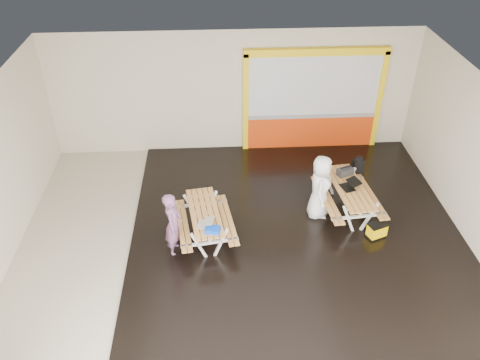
{
  "coord_description": "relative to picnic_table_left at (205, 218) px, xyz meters",
  "views": [
    {
      "loc": [
        -0.53,
        -8.27,
        7.4
      ],
      "look_at": [
        0.0,
        0.9,
        1.0
      ],
      "focal_mm": 36.37,
      "sensor_mm": 36.0,
      "label": 1
    }
  ],
  "objects": [
    {
      "name": "dark_case",
      "position": [
        2.85,
        0.73,
        -0.44
      ],
      "size": [
        0.47,
        0.43,
        0.14
      ],
      "primitive_type": "cube",
      "rotation": [
        0.0,
        0.0,
        0.47
      ],
      "color": "black",
      "rests_on": "deck"
    },
    {
      "name": "person_left",
      "position": [
        -0.66,
        -0.44,
        0.21
      ],
      "size": [
        0.44,
        0.61,
        1.54
      ],
      "primitive_type": "imported",
      "rotation": [
        0.0,
        0.0,
        1.44
      ],
      "color": "#70466A",
      "rests_on": "deck"
    },
    {
      "name": "picnic_table_left",
      "position": [
        0.0,
        0.0,
        0.0
      ],
      "size": [
        1.47,
        1.96,
        0.72
      ],
      "color": "#BE8747",
      "rests_on": "deck"
    },
    {
      "name": "toolbox",
      "position": [
        3.4,
        1.21,
        0.3
      ],
      "size": [
        0.44,
        0.33,
        0.23
      ],
      "color": "black",
      "rests_on": "picnic_table_right"
    },
    {
      "name": "person_right",
      "position": [
        2.69,
        0.66,
        0.25
      ],
      "size": [
        0.69,
        0.9,
        1.64
      ],
      "primitive_type": "imported",
      "rotation": [
        0.0,
        0.0,
        1.34
      ],
      "color": "white",
      "rests_on": "deck"
    },
    {
      "name": "deck",
      "position": [
        2.08,
        -0.11,
        -0.53
      ],
      "size": [
        7.5,
        7.98,
        0.05
      ],
      "primitive_type": "cube",
      "color": "black",
      "rests_on": "room"
    },
    {
      "name": "backpack",
      "position": [
        3.87,
        1.7,
        0.14
      ],
      "size": [
        0.3,
        0.23,
        0.46
      ],
      "color": "black",
      "rests_on": "picnic_table_right"
    },
    {
      "name": "picnic_table_right",
      "position": [
        3.4,
        0.7,
        0.03
      ],
      "size": [
        1.48,
        2.03,
        0.76
      ],
      "color": "#BE8747",
      "rests_on": "deck"
    },
    {
      "name": "fluke_bag",
      "position": [
        3.85,
        -0.26,
        -0.33
      ],
      "size": [
        0.49,
        0.41,
        0.36
      ],
      "color": "black",
      "rests_on": "deck"
    },
    {
      "name": "blue_pouch",
      "position": [
        0.17,
        -0.66,
        0.21
      ],
      "size": [
        0.35,
        0.27,
        0.09
      ],
      "primitive_type": "cube",
      "rotation": [
        0.0,
        0.0,
        -0.2
      ],
      "color": "blue",
      "rests_on": "picnic_table_left"
    },
    {
      "name": "laptop_left",
      "position": [
        0.01,
        -0.44,
        0.22
      ],
      "size": [
        0.4,
        0.37,
        0.15
      ],
      "color": "silver",
      "rests_on": "picnic_table_left"
    },
    {
      "name": "kiosk",
      "position": [
        3.03,
        3.82,
        0.89
      ],
      "size": [
        3.88,
        0.16,
        3.0
      ],
      "color": "red",
      "rests_on": "room"
    },
    {
      "name": "laptop_right",
      "position": [
        3.39,
        0.68,
        0.26
      ],
      "size": [
        0.5,
        0.47,
        0.17
      ],
      "color": "black",
      "rests_on": "picnic_table_right"
    },
    {
      "name": "room",
      "position": [
        0.83,
        -0.11,
        1.19
      ],
      "size": [
        10.02,
        8.02,
        3.52
      ],
      "color": "beige",
      "rests_on": "ground"
    }
  ]
}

